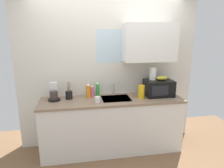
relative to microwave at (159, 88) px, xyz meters
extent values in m
cube|color=silver|center=(-0.81, 0.30, 0.21)|extent=(3.07, 0.10, 2.50)
cube|color=white|center=(-0.16, 0.09, 0.75)|extent=(0.86, 0.32, 0.62)
cube|color=silver|center=(-0.74, 0.26, 0.69)|extent=(0.56, 0.02, 0.55)
cube|color=white|center=(-0.81, -0.05, -0.60)|extent=(2.27, 0.60, 0.86)
cube|color=#8C725B|center=(-0.81, -0.05, -0.15)|extent=(2.30, 0.63, 0.03)
cube|color=#9EA0A5|center=(-0.74, -0.03, -0.21)|extent=(0.46, 0.38, 0.14)
cylinder|color=#B2B5BA|center=(-0.74, 0.19, -0.04)|extent=(0.03, 0.03, 0.19)
cube|color=black|center=(0.00, 0.00, 0.00)|extent=(0.46, 0.34, 0.27)
cube|color=black|center=(-0.05, -0.17, 0.00)|extent=(0.28, 0.01, 0.17)
ellipsoid|color=gold|center=(0.05, 0.00, 0.17)|extent=(0.20, 0.11, 0.07)
cylinder|color=white|center=(-0.10, 0.05, 0.24)|extent=(0.11, 0.11, 0.22)
cylinder|color=black|center=(-1.73, 0.03, -0.12)|extent=(0.19, 0.19, 0.03)
cylinder|color=#3F332D|center=(-1.73, 0.02, -0.04)|extent=(0.12, 0.12, 0.13)
cube|color=silver|center=(-1.73, 0.10, 0.01)|extent=(0.11, 0.09, 0.26)
cylinder|color=green|center=(-1.02, 0.16, -0.03)|extent=(0.06, 0.06, 0.21)
cone|color=white|center=(-1.02, 0.16, 0.09)|extent=(0.04, 0.04, 0.04)
cylinder|color=#E55999|center=(-1.12, 0.12, -0.05)|extent=(0.06, 0.06, 0.17)
cone|color=white|center=(-1.12, 0.12, 0.06)|extent=(0.04, 0.04, 0.04)
cylinder|color=orange|center=(-1.18, 0.11, -0.03)|extent=(0.07, 0.07, 0.21)
cone|color=white|center=(-1.18, 0.11, 0.09)|extent=(0.05, 0.05, 0.04)
cylinder|color=gold|center=(-0.34, -0.10, -0.02)|extent=(0.10, 0.10, 0.22)
cylinder|color=white|center=(-1.06, -0.19, -0.09)|extent=(0.08, 0.08, 0.09)
cylinder|color=black|center=(-1.50, 0.07, -0.07)|extent=(0.11, 0.11, 0.13)
cylinder|color=olive|center=(-1.51, 0.07, 0.03)|extent=(0.03, 0.01, 0.24)
cylinder|color=olive|center=(-1.48, 0.08, 0.02)|extent=(0.03, 0.03, 0.24)
cylinder|color=olive|center=(-1.50, 0.05, 0.03)|extent=(0.02, 0.03, 0.26)
camera|label=1|loc=(-1.34, -3.08, 0.88)|focal=32.03mm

